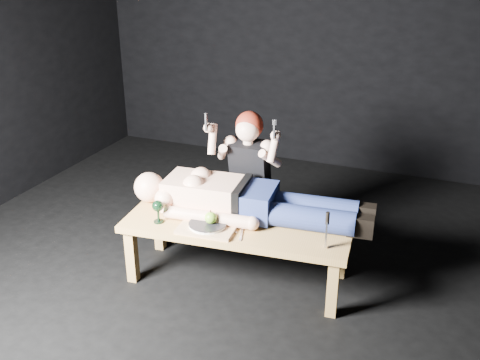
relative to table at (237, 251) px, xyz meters
The scene contains 13 objects.
ground 0.24m from the table, 70.21° to the right, with size 5.00×5.00×0.00m, color black.
back_wall 2.74m from the table, 89.37° to the left, with size 5.00×5.00×0.00m, color black.
table is the anchor object (origin of this frame).
lying_man 0.40m from the table, 75.09° to the left, with size 1.69×0.52×0.29m, color beige, non-canonical shape.
kneeling_woman 0.64m from the table, 99.52° to the left, with size 0.61×0.68×1.14m, color black, non-canonical shape.
serving_tray 0.32m from the table, 133.89° to the right, with size 0.38×0.27×0.02m, color tan.
plate 0.34m from the table, 133.89° to the right, with size 0.25×0.25×0.02m, color white.
apple 0.37m from the table, 131.76° to the right, with size 0.08×0.08×0.08m, color #62A423.
goblet 0.62m from the table, 158.88° to the right, with size 0.08×0.08×0.16m, color black, non-canonical shape.
fork_flat 0.42m from the table, 148.58° to the right, with size 0.01×0.17×0.01m, color #B2B2B7.
knife_flat 0.29m from the table, 59.15° to the right, with size 0.01×0.17×0.01m, color #B2B2B7.
spoon_flat 0.24m from the table, 82.25° to the right, with size 0.01×0.17×0.01m, color #B2B2B7.
carving_knife 0.74m from the table, ahead, with size 0.03×0.04×0.25m, color #B2B2B7, non-canonical shape.
Camera 1 is at (1.24, -3.03, 2.22)m, focal length 41.15 mm.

